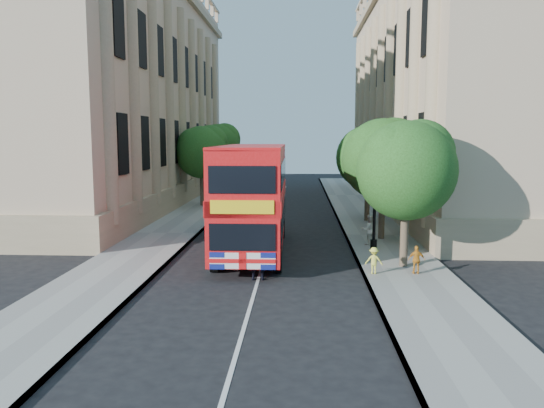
# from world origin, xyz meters

# --- Properties ---
(ground) EXTENTS (120.00, 120.00, 0.00)m
(ground) POSITION_xyz_m (0.00, 0.00, 0.00)
(ground) COLOR black
(ground) RESTS_ON ground
(pavement_right) EXTENTS (3.50, 80.00, 0.12)m
(pavement_right) POSITION_xyz_m (5.75, 10.00, 0.06)
(pavement_right) COLOR gray
(pavement_right) RESTS_ON ground
(pavement_left) EXTENTS (3.50, 80.00, 0.12)m
(pavement_left) POSITION_xyz_m (-5.75, 10.00, 0.06)
(pavement_left) COLOR gray
(pavement_left) RESTS_ON ground
(building_right) EXTENTS (12.00, 38.00, 18.00)m
(building_right) POSITION_xyz_m (13.80, 24.00, 9.00)
(building_right) COLOR tan
(building_right) RESTS_ON ground
(building_left) EXTENTS (12.00, 38.00, 18.00)m
(building_left) POSITION_xyz_m (-13.80, 24.00, 9.00)
(building_left) COLOR tan
(building_left) RESTS_ON ground
(tree_right_near) EXTENTS (4.00, 4.00, 6.08)m
(tree_right_near) POSITION_xyz_m (5.84, 3.03, 4.25)
(tree_right_near) COLOR #473828
(tree_right_near) RESTS_ON ground
(tree_right_mid) EXTENTS (4.20, 4.20, 6.37)m
(tree_right_mid) POSITION_xyz_m (5.84, 9.03, 4.45)
(tree_right_mid) COLOR #473828
(tree_right_mid) RESTS_ON ground
(tree_right_far) EXTENTS (4.00, 4.00, 6.15)m
(tree_right_far) POSITION_xyz_m (5.84, 15.03, 4.31)
(tree_right_far) COLOR #473828
(tree_right_far) RESTS_ON ground
(tree_left_far) EXTENTS (4.00, 4.00, 6.30)m
(tree_left_far) POSITION_xyz_m (-5.96, 22.03, 4.44)
(tree_left_far) COLOR #473828
(tree_left_far) RESTS_ON ground
(tree_left_back) EXTENTS (4.20, 4.20, 6.65)m
(tree_left_back) POSITION_xyz_m (-5.96, 30.03, 4.71)
(tree_left_back) COLOR #473828
(tree_left_back) RESTS_ON ground
(lamp_post) EXTENTS (0.32, 0.32, 5.16)m
(lamp_post) POSITION_xyz_m (5.00, 6.00, 2.51)
(lamp_post) COLOR black
(lamp_post) RESTS_ON pavement_right
(double_decker_bus) EXTENTS (2.96, 10.61, 4.88)m
(double_decker_bus) POSITION_xyz_m (-0.61, 5.82, 2.70)
(double_decker_bus) COLOR red
(double_decker_bus) RESTS_ON ground
(box_van) EXTENTS (2.76, 5.72, 3.16)m
(box_van) POSITION_xyz_m (-1.81, 10.81, 1.55)
(box_van) COLOR black
(box_van) RESTS_ON ground
(police_constable) EXTENTS (0.76, 0.54, 1.95)m
(police_constable) POSITION_xyz_m (-0.02, 1.00, 0.98)
(police_constable) COLOR black
(police_constable) RESTS_ON ground
(woman_pedestrian) EXTENTS (0.84, 0.72, 1.49)m
(woman_pedestrian) POSITION_xyz_m (4.94, 7.29, 0.87)
(woman_pedestrian) COLOR silver
(woman_pedestrian) RESTS_ON pavement_right
(child_a) EXTENTS (0.66, 0.31, 1.10)m
(child_a) POSITION_xyz_m (6.06, 1.78, 0.67)
(child_a) COLOR orange
(child_a) RESTS_ON pavement_right
(child_b) EXTENTS (0.71, 0.46, 1.03)m
(child_b) POSITION_xyz_m (4.42, 1.72, 0.63)
(child_b) COLOR #DDDB4B
(child_b) RESTS_ON pavement_right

